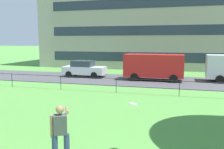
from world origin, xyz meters
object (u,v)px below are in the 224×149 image
(car_white_center, at_px, (84,69))
(person_thrower, at_px, (60,132))
(frisbee, at_px, (133,104))
(panel_van_right, at_px, (154,66))

(car_white_center, bearing_deg, person_thrower, -70.27)
(car_white_center, bearing_deg, frisbee, -62.88)
(person_thrower, height_order, panel_van_right, panel_van_right)
(frisbee, height_order, car_white_center, frisbee)
(frisbee, xyz_separation_m, car_white_center, (-7.36, 14.36, -0.75))
(person_thrower, distance_m, panel_van_right, 15.28)
(person_thrower, xyz_separation_m, frisbee, (1.79, 1.15, 0.63))
(car_white_center, xyz_separation_m, panel_van_right, (6.58, -0.28, 0.49))
(person_thrower, bearing_deg, car_white_center, 109.73)
(frisbee, bearing_deg, panel_van_right, 93.14)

